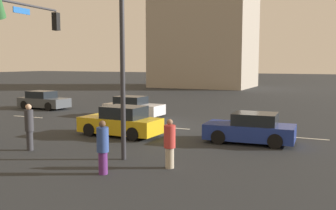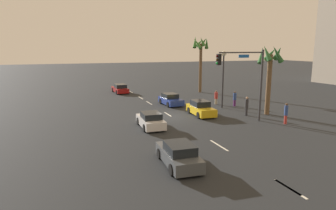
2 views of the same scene
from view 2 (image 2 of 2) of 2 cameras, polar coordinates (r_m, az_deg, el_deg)
name	(u,v)px [view 2 (image 2 of 2)]	position (r m, az deg, el deg)	size (l,w,h in m)	color
ground_plane	(171,116)	(29.69, 0.62, -2.21)	(220.00, 220.00, 0.00)	#232628
lane_stripe_0	(131,92)	(46.68, -7.21, 2.56)	(2.29, 0.14, 0.01)	silver
lane_stripe_1	(141,98)	(40.87, -5.30, 1.40)	(2.38, 0.14, 0.01)	silver
lane_stripe_2	(149,103)	(36.97, -3.67, 0.41)	(2.36, 0.14, 0.01)	silver
lane_stripe_3	(168,114)	(30.59, -0.03, -1.81)	(2.03, 0.14, 0.01)	silver
lane_stripe_4	(219,145)	(21.32, 9.84, -7.72)	(2.46, 0.14, 0.01)	silver
lane_stripe_5	(290,189)	(16.13, 22.60, -14.75)	(2.18, 0.14, 0.01)	silver
lane_stripe_6	(287,187)	(16.26, 22.14, -14.51)	(1.84, 0.14, 0.01)	silver
car_0	(179,155)	(17.46, 2.08, -9.62)	(4.24, 2.00, 1.39)	#474C51
car_1	(151,120)	(25.52, -3.39, -2.99)	(4.02, 1.94, 1.36)	silver
car_2	(120,89)	(45.90, -9.26, 3.13)	(4.59, 2.05, 1.34)	maroon
car_3	(171,100)	(35.57, 0.51, 1.03)	(4.02, 2.04, 1.37)	navy
car_4	(201,109)	(30.33, 6.37, -0.69)	(4.14, 1.97, 1.48)	gold
traffic_signal	(247,74)	(27.48, 15.14, 5.82)	(0.54, 5.07, 6.65)	#38383D
streetlamp	(223,69)	(33.92, 10.66, 6.95)	(0.56, 0.56, 6.47)	#2D2D33
pedestrian_0	(216,97)	(36.28, 9.31, 1.49)	(0.49, 0.49, 1.70)	#B2A58C
pedestrian_1	(235,98)	(35.66, 12.80, 1.25)	(0.50, 0.50, 1.76)	#59266B
pedestrian_2	(286,113)	(28.58, 21.89, -1.42)	(0.37, 0.37, 1.92)	#BF3833
pedestrian_3	(247,106)	(30.94, 14.99, -0.11)	(0.49, 0.49, 1.93)	#333338
palm_tree_0	(270,65)	(31.63, 19.15, 7.29)	(2.57, 2.46, 7.12)	brown
palm_tree_1	(201,51)	(45.68, 6.32, 10.27)	(2.47, 2.76, 8.60)	brown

